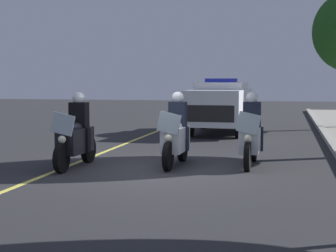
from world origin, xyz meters
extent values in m
plane|color=#28282B|center=(0.00, 0.00, 0.00)|extent=(80.00, 80.00, 0.00)
cube|color=#E0D14C|center=(0.00, -2.17, 0.00)|extent=(48.00, 0.12, 0.01)
cylinder|color=black|center=(0.82, -1.94, 0.32)|extent=(0.64, 0.13, 0.64)
cylinder|color=black|center=(-0.68, -1.91, 0.32)|extent=(0.64, 0.15, 0.64)
cube|color=black|center=(0.09, -1.92, 0.62)|extent=(1.21, 0.47, 0.56)
ellipsoid|color=black|center=(0.14, -1.93, 0.92)|extent=(0.57, 0.33, 0.24)
cube|color=silver|center=(0.72, -1.94, 1.05)|extent=(0.07, 0.56, 0.53)
sphere|color=#F9F4CC|center=(0.78, -1.94, 0.72)|extent=(0.17, 0.17, 0.17)
sphere|color=red|center=(0.58, -2.10, 0.98)|extent=(0.09, 0.09, 0.09)
sphere|color=#1933F2|center=(0.59, -1.78, 0.98)|extent=(0.09, 0.09, 0.09)
cube|color=black|center=(-0.14, -1.92, 1.18)|extent=(0.29, 0.41, 0.60)
cube|color=black|center=(-0.08, -1.72, 0.62)|extent=(0.18, 0.14, 0.56)
cube|color=black|center=(-0.09, -2.12, 0.62)|extent=(0.18, 0.14, 0.56)
sphere|color=white|center=(-0.12, -1.92, 1.58)|extent=(0.28, 0.28, 0.28)
cylinder|color=black|center=(0.05, 0.23, 0.32)|extent=(0.64, 0.13, 0.64)
cylinder|color=black|center=(-1.45, 0.26, 0.32)|extent=(0.64, 0.15, 0.64)
cube|color=white|center=(-0.68, 0.24, 0.62)|extent=(1.21, 0.47, 0.56)
ellipsoid|color=white|center=(-0.63, 0.24, 0.92)|extent=(0.57, 0.33, 0.24)
cube|color=silver|center=(-0.05, 0.23, 1.05)|extent=(0.07, 0.56, 0.53)
sphere|color=#F9F4CC|center=(0.01, 0.23, 0.72)|extent=(0.17, 0.17, 0.17)
sphere|color=red|center=(-0.18, 0.07, 0.98)|extent=(0.09, 0.09, 0.09)
sphere|color=#1933F2|center=(-0.17, 0.39, 0.98)|extent=(0.09, 0.09, 0.09)
cube|color=black|center=(-0.91, 0.25, 1.18)|extent=(0.29, 0.41, 0.60)
cube|color=black|center=(-0.84, 0.45, 0.62)|extent=(0.18, 0.14, 0.56)
cube|color=black|center=(-0.85, 0.05, 0.62)|extent=(0.18, 0.14, 0.56)
sphere|color=silver|center=(-0.89, 0.25, 1.58)|extent=(0.28, 0.28, 0.28)
cylinder|color=black|center=(-0.27, 1.94, 0.32)|extent=(0.64, 0.13, 0.64)
cylinder|color=black|center=(-1.77, 1.97, 0.32)|extent=(0.64, 0.15, 0.64)
cube|color=silver|center=(-1.00, 1.95, 0.62)|extent=(1.21, 0.47, 0.56)
ellipsoid|color=silver|center=(-0.95, 1.95, 0.92)|extent=(0.57, 0.33, 0.24)
cube|color=silver|center=(-0.37, 1.94, 1.05)|extent=(0.07, 0.56, 0.53)
sphere|color=#F9F4CC|center=(-0.31, 1.94, 0.72)|extent=(0.17, 0.17, 0.17)
sphere|color=red|center=(-0.51, 1.78, 0.98)|extent=(0.09, 0.09, 0.09)
sphere|color=#1933F2|center=(-0.50, 2.10, 0.98)|extent=(0.09, 0.09, 0.09)
cube|color=black|center=(-1.23, 1.96, 1.18)|extent=(0.29, 0.41, 0.60)
cube|color=black|center=(-1.17, 2.16, 0.62)|extent=(0.18, 0.14, 0.56)
cube|color=black|center=(-1.18, 1.76, 0.62)|extent=(0.18, 0.14, 0.56)
sphere|color=white|center=(-1.21, 1.96, 1.58)|extent=(0.28, 0.28, 0.28)
cube|color=silver|center=(-8.56, 0.33, 1.02)|extent=(4.94, 2.01, 1.24)
cube|color=silver|center=(-8.85, 0.34, 1.72)|extent=(2.44, 1.80, 0.36)
cube|color=#2633D8|center=(-8.66, 0.33, 1.98)|extent=(0.31, 1.21, 0.14)
cube|color=black|center=(-6.16, 0.28, 0.88)|extent=(0.16, 1.62, 0.56)
cylinder|color=black|center=(-6.98, 1.20, 0.40)|extent=(0.81, 0.30, 0.80)
cylinder|color=black|center=(-7.03, -0.60, 0.40)|extent=(0.81, 0.30, 0.80)
cylinder|color=black|center=(-10.08, 1.27, 0.40)|extent=(0.81, 0.30, 0.80)
cylinder|color=black|center=(-10.13, -0.53, 0.40)|extent=(0.81, 0.30, 0.80)
camera|label=1|loc=(11.31, 2.74, 1.99)|focal=56.83mm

